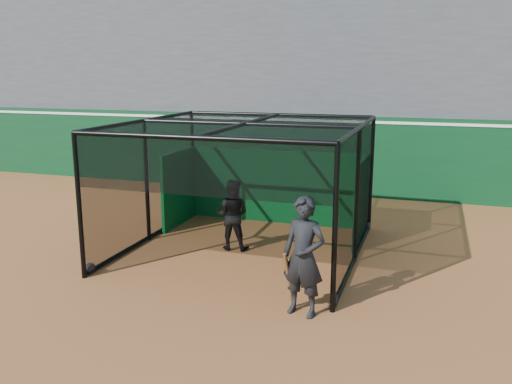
% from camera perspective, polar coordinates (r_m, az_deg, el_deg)
% --- Properties ---
extents(ground, '(120.00, 120.00, 0.00)m').
position_cam_1_polar(ground, '(10.18, -6.56, -9.88)').
color(ground, '#99582C').
rests_on(ground, ground).
extents(outfield_wall, '(50.00, 0.50, 2.50)m').
position_cam_1_polar(outfield_wall, '(17.67, 4.92, 4.17)').
color(outfield_wall, '#0A3A19').
rests_on(outfield_wall, ground).
extents(grandstand, '(50.00, 7.85, 8.95)m').
position_cam_1_polar(grandstand, '(21.17, 7.53, 14.17)').
color(grandstand, '#4C4C4F').
rests_on(grandstand, ground).
extents(batting_cage, '(4.89, 5.13, 2.79)m').
position_cam_1_polar(batting_cage, '(11.71, -1.12, 0.37)').
color(batting_cage, black).
rests_on(batting_cage, ground).
extents(batter, '(0.82, 0.67, 1.58)m').
position_cam_1_polar(batter, '(11.93, -2.53, -2.40)').
color(batter, black).
rests_on(batter, ground).
extents(on_deck_player, '(0.80, 0.62, 1.97)m').
position_cam_1_polar(on_deck_player, '(8.73, 5.03, -6.81)').
color(on_deck_player, black).
rests_on(on_deck_player, ground).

